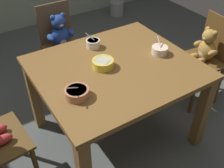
{
  "coord_description": "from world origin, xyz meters",
  "views": [
    {
      "loc": [
        -0.91,
        -1.39,
        1.87
      ],
      "look_at": [
        0.0,
        0.05,
        0.53
      ],
      "focal_mm": 43.34,
      "sensor_mm": 36.0,
      "label": 1
    }
  ],
  "objects_px": {
    "porridge_bowl_cream_near_right": "(160,50)",
    "porridge_bowl_white_far_center": "(93,43)",
    "porridge_bowl_yellow_center": "(103,63)",
    "porridge_bowl_terracotta_near_left": "(77,93)",
    "teddy_chair_near_right": "(205,53)",
    "metal_pail": "(117,8)",
    "dining_table": "(115,78)",
    "teddy_chair_far_center": "(61,39)"
  },
  "relations": [
    {
      "from": "teddy_chair_near_right",
      "to": "porridge_bowl_yellow_center",
      "type": "relative_size",
      "value": 5.41
    },
    {
      "from": "teddy_chair_near_right",
      "to": "porridge_bowl_white_far_center",
      "type": "relative_size",
      "value": 7.09
    },
    {
      "from": "teddy_chair_far_center",
      "to": "porridge_bowl_terracotta_near_left",
      "type": "relative_size",
      "value": 5.52
    },
    {
      "from": "porridge_bowl_white_far_center",
      "to": "metal_pail",
      "type": "relative_size",
      "value": 0.54
    },
    {
      "from": "teddy_chair_far_center",
      "to": "porridge_bowl_white_far_center",
      "type": "distance_m",
      "value": 0.64
    },
    {
      "from": "metal_pail",
      "to": "porridge_bowl_terracotta_near_left",
      "type": "bearing_deg",
      "value": -128.2
    },
    {
      "from": "porridge_bowl_white_far_center",
      "to": "teddy_chair_near_right",
      "type": "bearing_deg",
      "value": -19.12
    },
    {
      "from": "teddy_chair_near_right",
      "to": "porridge_bowl_cream_near_right",
      "type": "distance_m",
      "value": 0.66
    },
    {
      "from": "metal_pail",
      "to": "teddy_chair_far_center",
      "type": "bearing_deg",
      "value": -140.3
    },
    {
      "from": "dining_table",
      "to": "porridge_bowl_cream_near_right",
      "type": "distance_m",
      "value": 0.42
    },
    {
      "from": "teddy_chair_far_center",
      "to": "porridge_bowl_cream_near_right",
      "type": "distance_m",
      "value": 1.09
    },
    {
      "from": "dining_table",
      "to": "porridge_bowl_terracotta_near_left",
      "type": "relative_size",
      "value": 7.43
    },
    {
      "from": "porridge_bowl_yellow_center",
      "to": "metal_pail",
      "type": "xyz_separation_m",
      "value": [
        1.51,
        2.11,
        -0.65
      ]
    },
    {
      "from": "dining_table",
      "to": "metal_pail",
      "type": "xyz_separation_m",
      "value": [
        1.42,
        2.15,
        -0.51
      ]
    },
    {
      "from": "porridge_bowl_cream_near_right",
      "to": "porridge_bowl_white_far_center",
      "type": "relative_size",
      "value": 1.1
    },
    {
      "from": "teddy_chair_near_right",
      "to": "porridge_bowl_yellow_center",
      "type": "xyz_separation_m",
      "value": [
        -1.08,
        0.06,
        0.24
      ]
    },
    {
      "from": "porridge_bowl_cream_near_right",
      "to": "porridge_bowl_terracotta_near_left",
      "type": "height_order",
      "value": "porridge_bowl_terracotta_near_left"
    },
    {
      "from": "porridge_bowl_white_far_center",
      "to": "porridge_bowl_terracotta_near_left",
      "type": "height_order",
      "value": "porridge_bowl_terracotta_near_left"
    },
    {
      "from": "teddy_chair_far_center",
      "to": "porridge_bowl_terracotta_near_left",
      "type": "bearing_deg",
      "value": -17.53
    },
    {
      "from": "teddy_chair_far_center",
      "to": "teddy_chair_near_right",
      "type": "xyz_separation_m",
      "value": [
        1.05,
        -0.95,
        -0.02
      ]
    },
    {
      "from": "teddy_chair_near_right",
      "to": "metal_pail",
      "type": "height_order",
      "value": "teddy_chair_near_right"
    },
    {
      "from": "teddy_chair_far_center",
      "to": "porridge_bowl_cream_near_right",
      "type": "xyz_separation_m",
      "value": [
        0.44,
        -0.97,
        0.22
      ]
    },
    {
      "from": "porridge_bowl_yellow_center",
      "to": "porridge_bowl_white_far_center",
      "type": "bearing_deg",
      "value": 74.75
    },
    {
      "from": "porridge_bowl_yellow_center",
      "to": "porridge_bowl_terracotta_near_left",
      "type": "relative_size",
      "value": 1.0
    },
    {
      "from": "teddy_chair_far_center",
      "to": "teddy_chair_near_right",
      "type": "distance_m",
      "value": 1.41
    },
    {
      "from": "dining_table",
      "to": "metal_pail",
      "type": "relative_size",
      "value": 5.22
    },
    {
      "from": "porridge_bowl_cream_near_right",
      "to": "porridge_bowl_white_far_center",
      "type": "height_order",
      "value": "porridge_bowl_cream_near_right"
    },
    {
      "from": "porridge_bowl_terracotta_near_left",
      "to": "metal_pail",
      "type": "relative_size",
      "value": 0.7
    },
    {
      "from": "porridge_bowl_white_far_center",
      "to": "teddy_chair_far_center",
      "type": "bearing_deg",
      "value": 94.48
    },
    {
      "from": "teddy_chair_near_right",
      "to": "metal_pail",
      "type": "bearing_deg",
      "value": -95.34
    },
    {
      "from": "porridge_bowl_yellow_center",
      "to": "teddy_chair_far_center",
      "type": "bearing_deg",
      "value": 87.89
    },
    {
      "from": "porridge_bowl_yellow_center",
      "to": "porridge_bowl_white_far_center",
      "type": "height_order",
      "value": "porridge_bowl_white_far_center"
    },
    {
      "from": "dining_table",
      "to": "porridge_bowl_white_far_center",
      "type": "xyz_separation_m",
      "value": [
        -0.01,
        0.33,
        0.15
      ]
    },
    {
      "from": "teddy_chair_far_center",
      "to": "porridge_bowl_white_far_center",
      "type": "xyz_separation_m",
      "value": [
        0.05,
        -0.6,
        0.22
      ]
    },
    {
      "from": "porridge_bowl_terracotta_near_left",
      "to": "metal_pail",
      "type": "bearing_deg",
      "value": 51.8
    },
    {
      "from": "porridge_bowl_cream_near_right",
      "to": "metal_pail",
      "type": "xyz_separation_m",
      "value": [
        1.03,
        2.19,
        -0.65
      ]
    },
    {
      "from": "porridge_bowl_cream_near_right",
      "to": "porridge_bowl_terracotta_near_left",
      "type": "bearing_deg",
      "value": -171.35
    },
    {
      "from": "porridge_bowl_cream_near_right",
      "to": "porridge_bowl_white_far_center",
      "type": "distance_m",
      "value": 0.54
    },
    {
      "from": "porridge_bowl_white_far_center",
      "to": "porridge_bowl_terracotta_near_left",
      "type": "bearing_deg",
      "value": -128.65
    },
    {
      "from": "dining_table",
      "to": "porridge_bowl_white_far_center",
      "type": "bearing_deg",
      "value": 91.07
    },
    {
      "from": "porridge_bowl_terracotta_near_left",
      "to": "metal_pail",
      "type": "xyz_separation_m",
      "value": [
        1.82,
        2.31,
        -0.65
      ]
    },
    {
      "from": "porridge_bowl_cream_near_right",
      "to": "porridge_bowl_yellow_center",
      "type": "xyz_separation_m",
      "value": [
        -0.47,
        0.08,
        -0.0
      ]
    }
  ]
}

